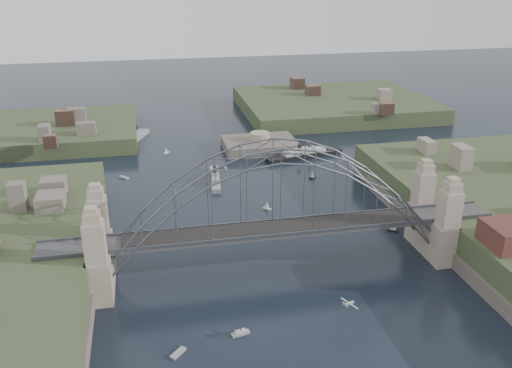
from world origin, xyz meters
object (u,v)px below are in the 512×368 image
at_px(ocean_liner, 304,155).
at_px(naval_cruiser_near, 215,178).
at_px(naval_cruiser_far, 136,137).
at_px(bridge, 276,209).
at_px(fort_island, 260,151).

bearing_deg(ocean_liner, naval_cruiser_near, -154.83).
xyz_separation_m(naval_cruiser_far, ocean_liner, (48.71, -27.61, -0.01)).
bearing_deg(naval_cruiser_near, bridge, -83.77).
relative_size(fort_island, ocean_liner, 0.89).
relative_size(fort_island, naval_cruiser_near, 1.26).
height_order(fort_island, ocean_liner, ocean_liner).
relative_size(fort_island, naval_cruiser_far, 1.26).
xyz_separation_m(naval_cruiser_near, naval_cruiser_far, (-20.27, 40.97, 0.14)).
height_order(bridge, naval_cruiser_far, bridge).
distance_m(fort_island, naval_cruiser_near, 29.02).
distance_m(naval_cruiser_near, naval_cruiser_far, 45.71).
relative_size(bridge, ocean_liner, 3.42).
xyz_separation_m(naval_cruiser_near, ocean_liner, (28.44, 13.37, 0.13)).
xyz_separation_m(bridge, naval_cruiser_far, (-25.36, 87.55, -11.38)).
bearing_deg(fort_island, naval_cruiser_far, 154.84).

